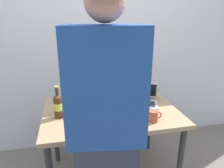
% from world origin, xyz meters
% --- Properties ---
extents(desk, '(1.21, 0.84, 0.75)m').
position_xyz_m(desk, '(0.00, 0.00, 0.67)').
color(desk, '#9E8460').
rests_on(desk, ground).
extents(laptop, '(0.41, 0.40, 0.18)m').
position_xyz_m(laptop, '(0.33, 0.11, 0.79)').
color(laptop, '#B7BABC').
rests_on(laptop, desk).
extents(beer_bottle_green, '(0.08, 0.08, 0.28)m').
position_xyz_m(beer_bottle_green, '(-0.46, -0.04, 0.86)').
color(beer_bottle_green, '#472B14').
rests_on(beer_bottle_green, desk).
extents(beer_bottle_dark, '(0.07, 0.07, 0.31)m').
position_xyz_m(beer_bottle_dark, '(-0.35, 0.13, 0.88)').
color(beer_bottle_dark, '#1E5123').
rests_on(beer_bottle_dark, desk).
extents(beer_bottle_amber, '(0.07, 0.07, 0.31)m').
position_xyz_m(beer_bottle_amber, '(-0.28, 0.01, 0.87)').
color(beer_bottle_amber, brown).
rests_on(beer_bottle_amber, desk).
extents(person_figure, '(0.45, 0.30, 1.77)m').
position_xyz_m(person_figure, '(-0.17, -0.69, 0.90)').
color(person_figure, '#2D3347').
rests_on(person_figure, ground).
extents(coffee_mug, '(0.11, 0.08, 0.09)m').
position_xyz_m(coffee_mug, '(0.30, -0.28, 0.80)').
color(coffee_mug, '#BF4C33').
rests_on(coffee_mug, desk).
extents(back_wall, '(6.00, 0.10, 2.60)m').
position_xyz_m(back_wall, '(0.00, 0.73, 1.30)').
color(back_wall, silver).
rests_on(back_wall, ground).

